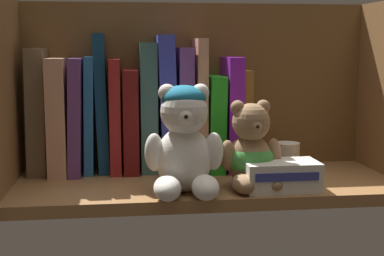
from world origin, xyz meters
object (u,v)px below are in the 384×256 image
(book_2, at_px, (77,115))
(book_11, at_px, (212,122))
(book_13, at_px, (242,119))
(teddy_bear_larger, at_px, (184,142))
(small_product_box, at_px, (281,176))
(book_1, at_px, (59,115))
(book_5, at_px, (115,115))
(book_12, at_px, (229,113))
(book_10, at_px, (198,104))
(book_9, at_px, (184,109))
(book_3, at_px, (90,114))
(book_6, at_px, (130,120))
(book_8, at_px, (166,103))
(book_7, at_px, (148,107))
(book_0, at_px, (39,111))
(book_4, at_px, (102,103))
(pillar_candle, at_px, (287,158))

(book_2, bearing_deg, book_11, 0.00)
(book_13, distance_m, teddy_bear_larger, 0.22)
(teddy_bear_larger, bearing_deg, small_product_box, -0.92)
(book_1, bearing_deg, book_5, -0.00)
(book_12, bearing_deg, book_11, 180.00)
(book_10, relative_size, book_13, 1.31)
(book_2, relative_size, book_9, 0.92)
(book_11, distance_m, book_12, 0.04)
(book_3, xyz_separation_m, book_6, (0.07, -0.00, -0.01))
(book_8, relative_size, book_13, 1.34)
(book_7, bearing_deg, book_8, 0.00)
(book_12, bearing_deg, book_0, 180.00)
(book_1, xyz_separation_m, book_12, (0.31, 0.00, 0.00))
(book_0, xyz_separation_m, book_9, (0.26, -0.00, 0.00))
(book_8, bearing_deg, book_9, -0.00)
(book_1, distance_m, book_6, 0.13)
(teddy_bear_larger, bearing_deg, book_2, 134.70)
(book_13, bearing_deg, book_5, -180.00)
(book_0, relative_size, book_9, 0.99)
(book_4, xyz_separation_m, book_6, (0.05, 0.00, -0.03))
(book_4, xyz_separation_m, book_8, (0.12, 0.00, -0.00))
(book_3, height_order, book_4, book_4)
(book_7, xyz_separation_m, book_12, (0.15, 0.00, -0.01))
(book_6, bearing_deg, pillar_candle, -13.53)
(book_8, bearing_deg, book_11, 0.00)
(book_11, xyz_separation_m, small_product_box, (0.08, -0.18, -0.06))
(book_9, xyz_separation_m, book_10, (0.03, 0.00, 0.01))
(book_3, bearing_deg, book_4, -0.00)
(teddy_bear_larger, height_order, pillar_candle, teddy_bear_larger)
(book_0, bearing_deg, book_5, -0.00)
(book_7, xyz_separation_m, book_11, (0.12, 0.00, -0.03))
(book_2, distance_m, book_6, 0.10)
(book_2, bearing_deg, book_1, 180.00)
(book_5, distance_m, book_9, 0.13)
(teddy_bear_larger, bearing_deg, book_3, 130.69)
(book_9, relative_size, small_product_box, 1.91)
(book_2, bearing_deg, book_0, 180.00)
(pillar_candle, bearing_deg, book_4, 168.51)
(book_12, distance_m, pillar_candle, 0.14)
(book_8, height_order, book_10, book_8)
(book_4, xyz_separation_m, book_9, (0.15, 0.00, -0.01))
(book_9, bearing_deg, book_10, 0.00)
(book_4, relative_size, book_10, 1.04)
(small_product_box, bearing_deg, teddy_bear_larger, 179.08)
(book_10, relative_size, book_11, 1.38)
(book_12, bearing_deg, book_2, 180.00)
(book_7, xyz_separation_m, small_product_box, (0.20, -0.18, -0.09))
(book_0, bearing_deg, book_8, 0.00)
(book_1, distance_m, teddy_bear_larger, 0.27)
(book_1, xyz_separation_m, book_6, (0.13, 0.00, -0.01))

